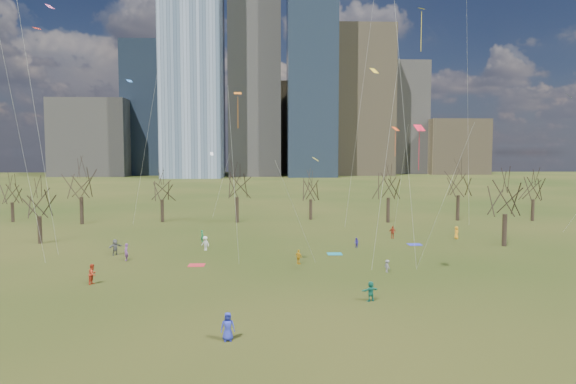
{
  "coord_description": "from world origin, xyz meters",
  "views": [
    {
      "loc": [
        -2.12,
        -41.29,
        11.11
      ],
      "look_at": [
        0.0,
        12.0,
        7.0
      ],
      "focal_mm": 32.0,
      "sensor_mm": 36.0,
      "label": 1
    }
  ],
  "objects_px": {
    "blanket_navy": "(415,244)",
    "person_0": "(228,327)",
    "blanket_teal": "(335,254)",
    "blanket_crimson": "(197,265)",
    "person_4": "(299,257)",
    "person_2": "(93,274)"
  },
  "relations": [
    {
      "from": "blanket_teal",
      "to": "blanket_navy",
      "type": "distance_m",
      "value": 11.72
    },
    {
      "from": "blanket_teal",
      "to": "person_0",
      "type": "relative_size",
      "value": 0.94
    },
    {
      "from": "person_2",
      "to": "person_4",
      "type": "xyz_separation_m",
      "value": [
        17.86,
        7.07,
        -0.14
      ]
    },
    {
      "from": "blanket_crimson",
      "to": "blanket_teal",
      "type": "bearing_deg",
      "value": 19.54
    },
    {
      "from": "blanket_navy",
      "to": "person_0",
      "type": "relative_size",
      "value": 0.94
    },
    {
      "from": "blanket_crimson",
      "to": "person_2",
      "type": "distance_m",
      "value": 10.47
    },
    {
      "from": "person_4",
      "to": "person_2",
      "type": "bearing_deg",
      "value": 67.59
    },
    {
      "from": "blanket_crimson",
      "to": "person_2",
      "type": "relative_size",
      "value": 0.92
    },
    {
      "from": "blanket_navy",
      "to": "person_0",
      "type": "distance_m",
      "value": 36.96
    },
    {
      "from": "person_0",
      "to": "person_4",
      "type": "distance_m",
      "value": 21.34
    },
    {
      "from": "blanket_navy",
      "to": "blanket_crimson",
      "type": "relative_size",
      "value": 1.0
    },
    {
      "from": "blanket_teal",
      "to": "person_0",
      "type": "height_order",
      "value": "person_0"
    },
    {
      "from": "person_0",
      "to": "blanket_crimson",
      "type": "bearing_deg",
      "value": 95.82
    },
    {
      "from": "blanket_teal",
      "to": "blanket_crimson",
      "type": "xyz_separation_m",
      "value": [
        -14.37,
        -5.1,
        0.0
      ]
    },
    {
      "from": "blanket_teal",
      "to": "person_2",
      "type": "xyz_separation_m",
      "value": [
        -22.13,
        -12.08,
        0.86
      ]
    },
    {
      "from": "blanket_teal",
      "to": "blanket_crimson",
      "type": "distance_m",
      "value": 15.24
    },
    {
      "from": "blanket_teal",
      "to": "blanket_navy",
      "type": "relative_size",
      "value": 1.0
    },
    {
      "from": "blanket_teal",
      "to": "person_4",
      "type": "height_order",
      "value": "person_4"
    },
    {
      "from": "person_0",
      "to": "person_2",
      "type": "distance_m",
      "value": 18.39
    },
    {
      "from": "person_0",
      "to": "person_4",
      "type": "bearing_deg",
      "value": 68.26
    },
    {
      "from": "person_0",
      "to": "person_4",
      "type": "height_order",
      "value": "person_0"
    },
    {
      "from": "blanket_teal",
      "to": "blanket_navy",
      "type": "bearing_deg",
      "value": 27.16
    }
  ]
}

